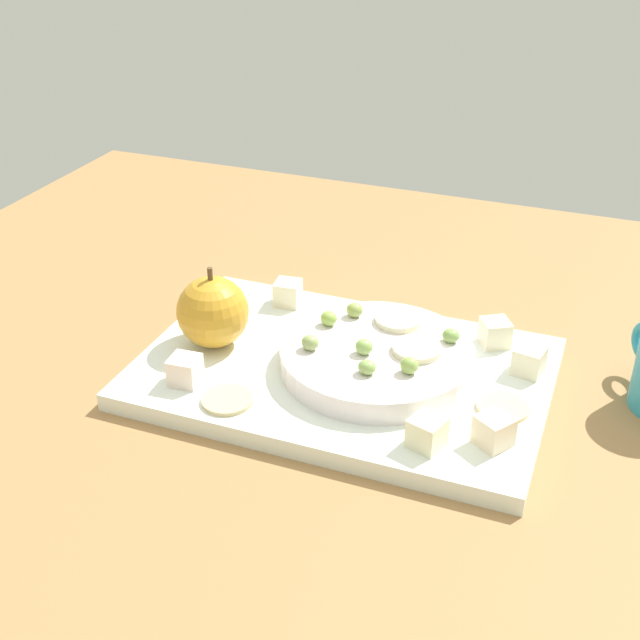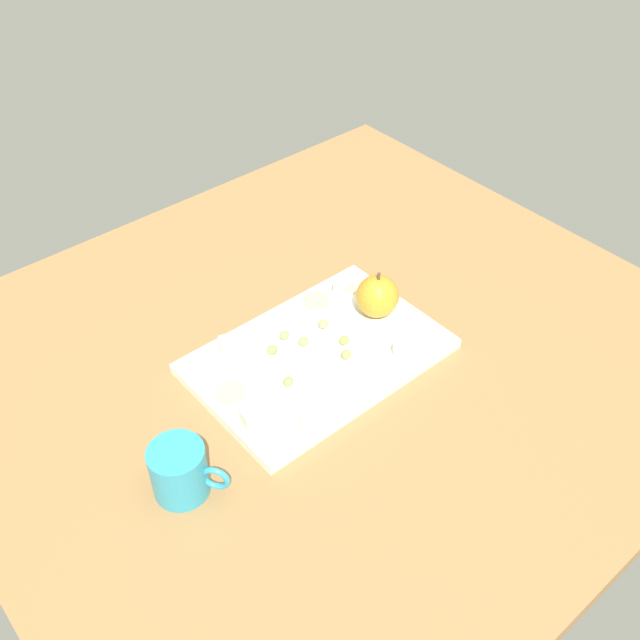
{
  "view_description": "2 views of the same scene",
  "coord_description": "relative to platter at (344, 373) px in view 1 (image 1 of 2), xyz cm",
  "views": [
    {
      "loc": [
        24.26,
        -61.16,
        47.17
      ],
      "look_at": [
        -0.0,
        1.4,
        8.77
      ],
      "focal_mm": 47.02,
      "sensor_mm": 36.0,
      "label": 1
    },
    {
      "loc": [
        54.17,
        61.76,
        83.33
      ],
      "look_at": [
        0.81,
        -0.88,
        9.13
      ],
      "focal_mm": 41.19,
      "sensor_mm": 36.0,
      "label": 2
    }
  ],
  "objects": [
    {
      "name": "table",
      "position": [
        -2.63,
        -0.77,
        -2.39
      ],
      "size": [
        111.55,
        101.76,
        3.05
      ],
      "primitive_type": "cube",
      "color": "#9C7143",
      "rests_on": "ground"
    },
    {
      "name": "platter",
      "position": [
        0.0,
        0.0,
        0.0
      ],
      "size": [
        37.5,
        24.83,
        1.74
      ],
      "primitive_type": "cube",
      "color": "white",
      "rests_on": "table"
    },
    {
      "name": "serving_dish",
      "position": [
        2.98,
        0.66,
        1.98
      ],
      "size": [
        17.85,
        17.85,
        2.22
      ],
      "primitive_type": "cylinder",
      "color": "white",
      "rests_on": "platter"
    },
    {
      "name": "apple_whole",
      "position": [
        -13.05,
        -0.79,
        4.34
      ],
      "size": [
        6.94,
        6.94,
        6.94
      ],
      "primitive_type": "sphere",
      "color": "gold",
      "rests_on": "platter"
    },
    {
      "name": "apple_stem",
      "position": [
        -13.05,
        -0.79,
        8.41
      ],
      "size": [
        0.5,
        0.5,
        1.2
      ],
      "primitive_type": "cylinder",
      "color": "brown",
      "rests_on": "apple_whole"
    },
    {
      "name": "cheese_cube_0",
      "position": [
        12.29,
        8.8,
        2.16
      ],
      "size": [
        3.56,
        3.56,
        2.59
      ],
      "primitive_type": "cube",
      "rotation": [
        0.0,
        0.0,
        0.55
      ],
      "color": "beige",
      "rests_on": "platter"
    },
    {
      "name": "cheese_cube_1",
      "position": [
        16.14,
        4.96,
        2.16
      ],
      "size": [
        3.0,
        3.0,
        2.59
      ],
      "primitive_type": "cube",
      "rotation": [
        0.0,
        0.0,
        1.39
      ],
      "color": "#ECE4C3",
      "rests_on": "platter"
    },
    {
      "name": "cheese_cube_2",
      "position": [
        10.21,
        -8.8,
        2.16
      ],
      "size": [
        3.26,
        3.26,
        2.59
      ],
      "primitive_type": "cube",
      "rotation": [
        0.0,
        0.0,
        1.26
      ],
      "color": "#F9F4C8",
      "rests_on": "platter"
    },
    {
      "name": "cheese_cube_3",
      "position": [
        -12.33,
        -7.81,
        2.16
      ],
      "size": [
        2.77,
        2.77,
        2.59
      ],
      "primitive_type": "cube",
      "rotation": [
        0.0,
        0.0,
        0.07
      ],
      "color": "#F9E0D0",
      "rests_on": "platter"
    },
    {
      "name": "cheese_cube_4",
      "position": [
        -9.55,
        9.12,
        2.16
      ],
      "size": [
        2.87,
        2.87,
        2.59
      ],
      "primitive_type": "cube",
      "rotation": [
        0.0,
        0.0,
        0.12
      ],
      "color": "#EDE6C7",
      "rests_on": "platter"
    },
    {
      "name": "cheese_cube_5",
      "position": [
        15.17,
        -6.63,
        2.16
      ],
      "size": [
        3.59,
        3.59,
        2.59
      ],
      "primitive_type": "cube",
      "rotation": [
        0.0,
        0.0,
        0.98
      ],
      "color": "#F9E2BD",
      "rests_on": "platter"
    },
    {
      "name": "cracker_0",
      "position": [
        15.07,
        -1.61,
        1.07
      ],
      "size": [
        4.53,
        4.53,
        0.4
      ],
      "primitive_type": "cylinder",
      "color": "#E2C18B",
      "rests_on": "platter"
    },
    {
      "name": "cracker_1",
      "position": [
        -7.48,
        -9.18,
        1.07
      ],
      "size": [
        4.53,
        4.53,
        0.4
      ],
      "primitive_type": "cylinder",
      "color": "#D4BD87",
      "rests_on": "platter"
    },
    {
      "name": "grape_0",
      "position": [
        3.44,
        -3.75,
        3.74
      ],
      "size": [
        1.62,
        1.46,
        1.31
      ],
      "primitive_type": "ellipsoid",
      "color": "#8FB25C",
      "rests_on": "serving_dish"
    },
    {
      "name": "grape_1",
      "position": [
        8.96,
        4.1,
        3.75
      ],
      "size": [
        1.62,
        1.46,
        1.32
      ],
      "primitive_type": "ellipsoid",
      "color": "#87AF57",
      "rests_on": "serving_dish"
    },
    {
      "name": "grape_2",
      "position": [
        6.83,
        -2.34,
        3.86
      ],
      "size": [
        1.62,
        1.46,
        1.54
      ],
      "primitive_type": "ellipsoid",
      "color": "#91B454",
      "rests_on": "serving_dish"
    },
    {
      "name": "grape_3",
      "position": [
        -3.02,
        -1.84,
        3.81
      ],
      "size": [
        1.62,
        1.46,
        1.45
      ],
      "primitive_type": "ellipsoid",
      "color": "#95AB61",
      "rests_on": "serving_dish"
    },
    {
      "name": "grape_4",
      "position": [
        -3.03,
        2.93,
        3.8
      ],
      "size": [
        1.62,
        1.46,
        1.43
      ],
      "primitive_type": "ellipsoid",
      "color": "#92B84C",
      "rests_on": "serving_dish"
    },
    {
      "name": "grape_5",
      "position": [
        2.16,
        -1.2,
        3.82
      ],
      "size": [
        1.62,
        1.46,
        1.47
      ],
      "primitive_type": "ellipsoid",
      "color": "#92B95D",
      "rests_on": "serving_dish"
    },
    {
      "name": "grape_6",
      "position": [
        -0.88,
        5.38,
        3.81
      ],
      "size": [
        1.62,
        1.46,
        1.44
      ],
      "primitive_type": "ellipsoid",
      "color": "#96AC52",
      "rests_on": "serving_dish"
    },
    {
      "name": "apple_slice_0",
      "position": [
        6.54,
        1.25,
        3.39
      ],
      "size": [
        4.48,
        4.48,
        0.6
      ],
      "primitive_type": "cylinder",
      "color": "beige",
      "rests_on": "serving_dish"
    },
    {
      "name": "apple_slice_1",
      "position": [
        3.45,
        5.77,
        3.39
      ],
      "size": [
        4.48,
        4.48,
        0.6
      ],
      "primitive_type": "cylinder",
      "color": "beige",
      "rests_on": "serving_dish"
    }
  ]
}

